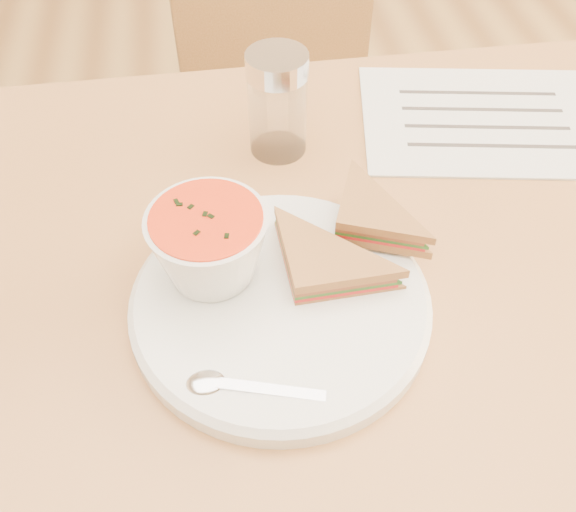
{
  "coord_description": "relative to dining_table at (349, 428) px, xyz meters",
  "views": [
    {
      "loc": [
        -0.15,
        -0.4,
        1.22
      ],
      "look_at": [
        -0.09,
        -0.03,
        0.8
      ],
      "focal_mm": 40.0,
      "sensor_mm": 36.0,
      "label": 1
    }
  ],
  "objects": [
    {
      "name": "chair_far",
      "position": [
        0.01,
        0.49,
        0.03
      ],
      "size": [
        0.41,
        0.41,
        0.81
      ],
      "primitive_type": null,
      "rotation": [
        0.0,
        0.0,
        3.29
      ],
      "color": "brown",
      "rests_on": "floor"
    },
    {
      "name": "condiment_shaker",
      "position": [
        -0.07,
        0.18,
        0.44
      ],
      "size": [
        0.07,
        0.07,
        0.12
      ],
      "primitive_type": null,
      "rotation": [
        0.0,
        0.0,
        0.12
      ],
      "color": "silver",
      "rests_on": "dining_table"
    },
    {
      "name": "dining_table",
      "position": [
        0.0,
        0.0,
        0.0
      ],
      "size": [
        1.0,
        0.7,
        0.75
      ],
      "primitive_type": null,
      "color": "#A47633",
      "rests_on": "floor"
    },
    {
      "name": "sandwich_half_a",
      "position": [
        -0.09,
        -0.07,
        0.41
      ],
      "size": [
        0.11,
        0.11,
        0.03
      ],
      "primitive_type": null,
      "rotation": [
        0.0,
        0.0,
        0.04
      ],
      "color": "#AF7C3E",
      "rests_on": "plate"
    },
    {
      "name": "plate",
      "position": [
        -0.1,
        -0.05,
        0.38
      ],
      "size": [
        0.35,
        0.35,
        0.02
      ],
      "primitive_type": null,
      "rotation": [
        0.0,
        0.0,
        -0.35
      ],
      "color": "white",
      "rests_on": "dining_table"
    },
    {
      "name": "spoon",
      "position": [
        -0.13,
        -0.15,
        0.4
      ],
      "size": [
        0.17,
        0.08,
        0.01
      ],
      "primitive_type": null,
      "rotation": [
        0.0,
        0.0,
        -0.28
      ],
      "color": "silver",
      "rests_on": "plate"
    },
    {
      "name": "paper_menu",
      "position": [
        0.18,
        0.19,
        0.38
      ],
      "size": [
        0.33,
        0.26,
        0.0
      ],
      "primitive_type": null,
      "rotation": [
        0.0,
        0.0,
        -0.18
      ],
      "color": "silver",
      "rests_on": "dining_table"
    },
    {
      "name": "soup_bowl",
      "position": [
        -0.16,
        -0.02,
        0.43
      ],
      "size": [
        0.14,
        0.14,
        0.07
      ],
      "primitive_type": null,
      "rotation": [
        0.0,
        0.0,
        -0.38
      ],
      "color": "white",
      "rests_on": "plate"
    },
    {
      "name": "sandwich_half_b",
      "position": [
        -0.04,
        -0.0,
        0.42
      ],
      "size": [
        0.12,
        0.12,
        0.03
      ],
      "primitive_type": null,
      "rotation": [
        0.0,
        0.0,
        -0.38
      ],
      "color": "#AF7C3E",
      "rests_on": "plate"
    }
  ]
}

